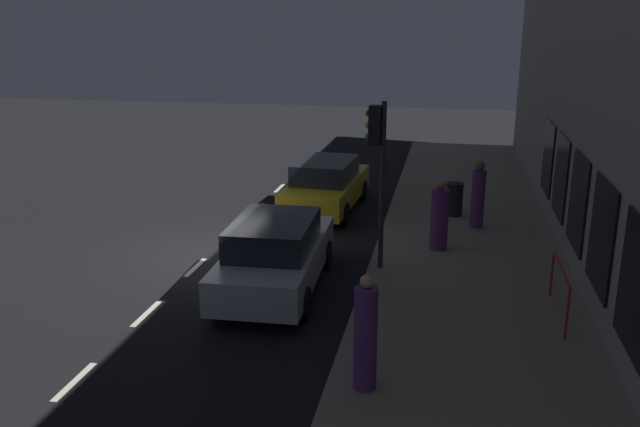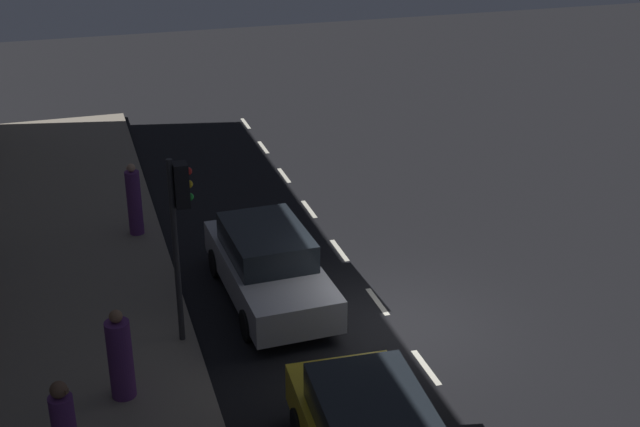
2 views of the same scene
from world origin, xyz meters
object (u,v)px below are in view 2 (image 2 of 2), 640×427
Objects in this scene: pedestrian_0 at (134,201)px; pedestrian_2 at (120,358)px; traffic_light at (180,212)px; parked_car_1 at (268,265)px.

pedestrian_0 is 1.07× the size of pedestrian_2.
pedestrian_2 is (0.94, 6.73, -0.07)m from pedestrian_0.
traffic_light reaches higher than pedestrian_2.
traffic_light is 2.83m from pedestrian_2.
parked_car_1 is 2.71× the size of pedestrian_2.
pedestrian_0 reaches higher than parked_car_1.
pedestrian_0 reaches higher than pedestrian_2.
traffic_light is 2.18× the size of pedestrian_2.
traffic_light is 5.54m from pedestrian_0.
pedestrian_2 is (3.35, 2.89, 0.14)m from parked_car_1.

